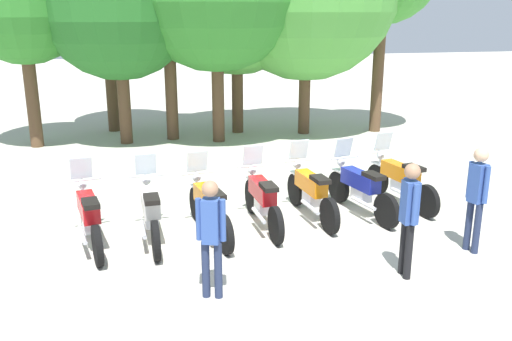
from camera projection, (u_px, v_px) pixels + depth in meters
name	position (u px, v px, depth m)	size (l,w,h in m)	color
ground_plane	(262.00, 226.00, 9.84)	(80.00, 80.00, 0.00)	#BCB7A8
motorcycle_0	(89.00, 216.00, 8.87)	(0.67, 2.17, 1.37)	black
motorcycle_1	(150.00, 211.00, 9.09)	(0.62, 2.19, 1.37)	black
motorcycle_2	(209.00, 207.00, 9.29)	(0.64, 2.18, 1.37)	black
motorcycle_3	(262.00, 199.00, 9.70)	(0.62, 2.19, 1.37)	black
motorcycle_4	(311.00, 191.00, 10.11)	(0.62, 2.19, 1.37)	black
motorcycle_5	(360.00, 188.00, 10.31)	(0.70, 2.16, 1.37)	black
motorcycle_6	(400.00, 180.00, 10.81)	(0.66, 2.17, 1.37)	black
person_0	(211.00, 231.00, 7.11)	(0.40, 0.28, 1.65)	#232D4C
person_1	(477.00, 192.00, 8.52)	(0.27, 0.41, 1.72)	#232D4C
person_2	(409.00, 212.00, 7.69)	(0.23, 0.40, 1.70)	black
tree_0	(21.00, 0.00, 14.59)	(3.46, 3.46, 5.78)	brown
tree_2	(117.00, 0.00, 15.00)	(4.43, 4.43, 6.28)	brown
tree_5	(237.00, 1.00, 16.49)	(4.48, 4.48, 6.32)	brown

